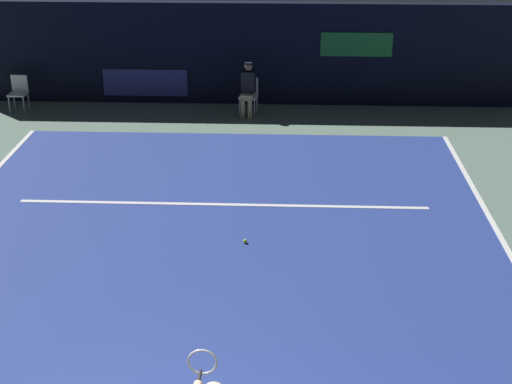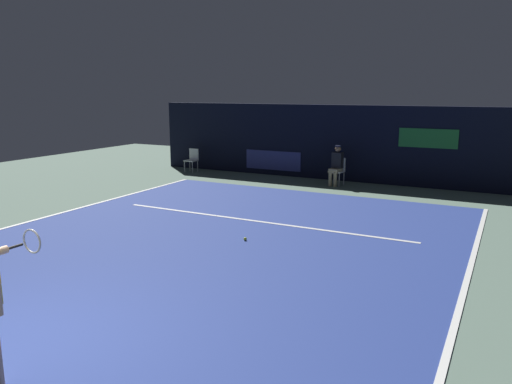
{
  "view_description": "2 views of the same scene",
  "coord_description": "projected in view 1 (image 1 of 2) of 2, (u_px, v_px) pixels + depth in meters",
  "views": [
    {
      "loc": [
        1.14,
        -5.32,
        5.86
      ],
      "look_at": [
        0.68,
        5.69,
        0.9
      ],
      "focal_mm": 52.0,
      "sensor_mm": 36.0,
      "label": 1
    },
    {
      "loc": [
        5.28,
        -3.16,
        3.09
      ],
      "look_at": [
        0.41,
        6.24,
        0.92
      ],
      "focal_mm": 34.86,
      "sensor_mm": 36.0,
      "label": 2
    }
  ],
  "objects": [
    {
      "name": "line_judge_on_chair",
      "position": [
        248.0,
        88.0,
        18.3
      ],
      "size": [
        0.49,
        0.57,
        1.32
      ],
      "color": "white",
      "rests_on": "ground"
    },
    {
      "name": "line_service",
      "position": [
        223.0,
        204.0,
        13.71
      ],
      "size": [
        7.58,
        0.1,
        0.01
      ],
      "primitive_type": "cube",
      "color": "white",
      "rests_on": "court_surface"
    },
    {
      "name": "ground_plane",
      "position": [
        212.0,
        261.0,
        11.82
      ],
      "size": [
        28.98,
        28.98,
        0.0
      ],
      "primitive_type": "plane",
      "color": "slate"
    },
    {
      "name": "back_wall",
      "position": [
        242.0,
        54.0,
        18.99
      ],
      "size": [
        14.43,
        0.33,
        2.6
      ],
      "color": "black",
      "rests_on": "ground"
    },
    {
      "name": "court_surface",
      "position": [
        212.0,
        261.0,
        11.82
      ],
      "size": [
        9.72,
        11.93,
        0.01
      ],
      "primitive_type": "cube",
      "color": "navy",
      "rests_on": "ground"
    },
    {
      "name": "courtside_chair_near",
      "position": [
        19.0,
        91.0,
        18.72
      ],
      "size": [
        0.45,
        0.43,
        0.88
      ],
      "color": "white",
      "rests_on": "ground"
    },
    {
      "name": "tennis_ball",
      "position": [
        245.0,
        241.0,
        12.33
      ],
      "size": [
        0.07,
        0.07,
        0.07
      ],
      "primitive_type": "sphere",
      "color": "#CCE033",
      "rests_on": "court_surface"
    }
  ]
}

